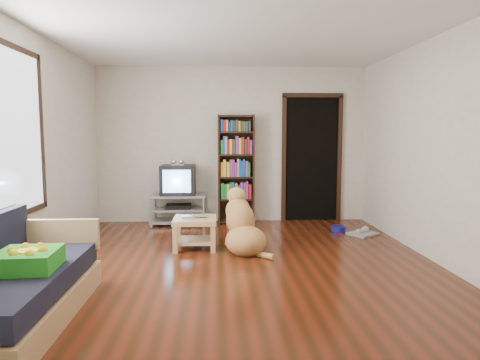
{
  "coord_description": "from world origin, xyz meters",
  "views": [
    {
      "loc": [
        -0.26,
        -4.73,
        1.47
      ],
      "look_at": [
        0.03,
        0.64,
        0.9
      ],
      "focal_mm": 32.0,
      "sensor_mm": 36.0,
      "label": 1
    }
  ],
  "objects": [
    {
      "name": "ground",
      "position": [
        0.0,
        0.0,
        0.0
      ],
      "size": [
        5.0,
        5.0,
        0.0
      ],
      "primitive_type": "plane",
      "color": "#521C0E",
      "rests_on": "ground"
    },
    {
      "name": "ceiling",
      "position": [
        0.0,
        0.0,
        2.6
      ],
      "size": [
        5.0,
        5.0,
        0.0
      ],
      "primitive_type": "plane",
      "rotation": [
        3.14,
        0.0,
        0.0
      ],
      "color": "white",
      "rests_on": "ground"
    },
    {
      "name": "wall_back",
      "position": [
        0.0,
        2.5,
        1.3
      ],
      "size": [
        4.5,
        0.0,
        4.5
      ],
      "primitive_type": "plane",
      "rotation": [
        1.57,
        0.0,
        0.0
      ],
      "color": "beige",
      "rests_on": "ground"
    },
    {
      "name": "wall_front",
      "position": [
        0.0,
        -2.5,
        1.3
      ],
      "size": [
        4.5,
        0.0,
        4.5
      ],
      "primitive_type": "plane",
      "rotation": [
        -1.57,
        0.0,
        0.0
      ],
      "color": "beige",
      "rests_on": "ground"
    },
    {
      "name": "wall_left",
      "position": [
        -2.25,
        0.0,
        1.3
      ],
      "size": [
        0.0,
        5.0,
        5.0
      ],
      "primitive_type": "plane",
      "rotation": [
        1.57,
        0.0,
        1.57
      ],
      "color": "beige",
      "rests_on": "ground"
    },
    {
      "name": "wall_right",
      "position": [
        2.25,
        0.0,
        1.3
      ],
      "size": [
        0.0,
        5.0,
        5.0
      ],
      "primitive_type": "plane",
      "rotation": [
        1.57,
        0.0,
        -1.57
      ],
      "color": "beige",
      "rests_on": "ground"
    },
    {
      "name": "green_cushion",
      "position": [
        -1.75,
        -1.38,
        0.49
      ],
      "size": [
        0.47,
        0.47,
        0.15
      ],
      "primitive_type": "cube",
      "rotation": [
        0.0,
        0.0,
        0.05
      ],
      "color": "green",
      "rests_on": "sofa"
    },
    {
      "name": "laptop",
      "position": [
        -0.55,
        0.71,
        0.41
      ],
      "size": [
        0.34,
        0.23,
        0.03
      ],
      "primitive_type": "imported",
      "rotation": [
        0.0,
        0.0,
        0.06
      ],
      "color": "silver",
      "rests_on": "coffee_table"
    },
    {
      "name": "dog_bowl",
      "position": [
        1.59,
        1.61,
        0.04
      ],
      "size": [
        0.22,
        0.22,
        0.08
      ],
      "primitive_type": "cylinder",
      "color": "#171592",
      "rests_on": "ground"
    },
    {
      "name": "grey_rag",
      "position": [
        1.89,
        1.36,
        0.01
      ],
      "size": [
        0.51,
        0.49,
        0.03
      ],
      "primitive_type": "cube",
      "rotation": [
        0.0,
        0.0,
        0.61
      ],
      "color": "#9E9E9E",
      "rests_on": "ground"
    },
    {
      "name": "window",
      "position": [
        -2.23,
        -0.5,
        1.5
      ],
      "size": [
        0.03,
        1.46,
        1.7
      ],
      "color": "white",
      "rests_on": "wall_left"
    },
    {
      "name": "doorway",
      "position": [
        1.35,
        2.48,
        1.12
      ],
      "size": [
        1.03,
        0.05,
        2.19
      ],
      "color": "black",
      "rests_on": "wall_back"
    },
    {
      "name": "tv_stand",
      "position": [
        -0.9,
        2.25,
        0.27
      ],
      "size": [
        0.9,
        0.45,
        0.5
      ],
      "color": "#99999E",
      "rests_on": "ground"
    },
    {
      "name": "crt_tv",
      "position": [
        -0.9,
        2.27,
        0.74
      ],
      "size": [
        0.55,
        0.52,
        0.58
      ],
      "color": "black",
      "rests_on": "tv_stand"
    },
    {
      "name": "bookshelf",
      "position": [
        0.05,
        2.34,
        1.0
      ],
      "size": [
        0.6,
        0.3,
        1.8
      ],
      "color": "black",
      "rests_on": "ground"
    },
    {
      "name": "sofa",
      "position": [
        -1.87,
        -1.38,
        0.26
      ],
      "size": [
        0.8,
        1.8,
        0.8
      ],
      "color": "tan",
      "rests_on": "ground"
    },
    {
      "name": "coffee_table",
      "position": [
        -0.55,
        0.74,
        0.28
      ],
      "size": [
        0.55,
        0.55,
        0.4
      ],
      "color": "tan",
      "rests_on": "ground"
    },
    {
      "name": "dog",
      "position": [
        0.05,
        0.59,
        0.3
      ],
      "size": [
        0.65,
        0.91,
        0.82
      ],
      "color": "#B47745",
      "rests_on": "ground"
    }
  ]
}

